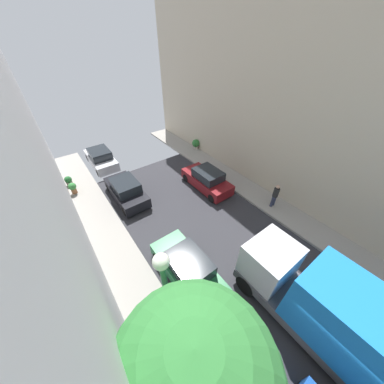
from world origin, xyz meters
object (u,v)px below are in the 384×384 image
at_px(potted_plant_0, 69,181).
at_px(potted_plant_5, 196,144).
at_px(parked_car_left_2, 188,268).
at_px(delivery_truck, 331,313).
at_px(parked_car_right_2, 207,180).
at_px(street_tree_2, 194,374).
at_px(parked_car_left_3, 126,190).
at_px(parked_car_left_4, 101,158).
at_px(pedestrian, 275,195).
at_px(potted_plant_2, 73,188).
at_px(lamp_post, 166,292).

distance_m(potted_plant_0, potted_plant_5, 11.53).
bearing_deg(parked_car_left_2, delivery_truck, -61.32).
xyz_separation_m(parked_car_right_2, potted_plant_5, (3.09, 5.37, -0.04)).
relative_size(parked_car_left_2, potted_plant_5, 4.32).
xyz_separation_m(delivery_truck, street_tree_2, (-5.15, 1.26, 2.93)).
height_order(parked_car_left_3, street_tree_2, street_tree_2).
height_order(parked_car_left_4, street_tree_2, street_tree_2).
height_order(parked_car_left_2, parked_car_right_2, same).
height_order(pedestrian, potted_plant_5, pedestrian).
xyz_separation_m(parked_car_left_4, pedestrian, (7.55, -12.40, 0.35)).
height_order(parked_car_left_3, parked_car_right_2, same).
bearing_deg(potted_plant_0, potted_plant_5, -5.06).
xyz_separation_m(delivery_truck, potted_plant_0, (-5.70, 16.33, -1.24)).
height_order(delivery_truck, potted_plant_2, delivery_truck).
bearing_deg(parked_car_left_2, potted_plant_2, 106.23).
distance_m(parked_car_left_3, parked_car_right_2, 5.91).
relative_size(delivery_truck, lamp_post, 1.25).
relative_size(potted_plant_2, lamp_post, 0.17).
bearing_deg(potted_plant_0, delivery_truck, -70.75).
xyz_separation_m(pedestrian, street_tree_2, (-10.00, -4.29, 3.64)).
bearing_deg(parked_car_left_4, parked_car_right_2, -56.02).
distance_m(parked_car_left_2, street_tree_2, 5.96).
distance_m(parked_car_right_2, delivery_truck, 10.36).
height_order(potted_plant_2, lamp_post, lamp_post).
bearing_deg(parked_car_left_3, pedestrian, -42.02).
relative_size(parked_car_left_2, parked_car_left_3, 1.00).
relative_size(potted_plant_0, potted_plant_2, 0.87).
distance_m(parked_car_left_2, parked_car_right_2, 7.36).
xyz_separation_m(pedestrian, potted_plant_0, (-10.55, 10.79, -0.53)).
height_order(parked_car_left_3, pedestrian, pedestrian).
relative_size(delivery_truck, potted_plant_0, 8.70).
bearing_deg(parked_car_right_2, lamp_post, -137.72).
relative_size(pedestrian, potted_plant_5, 1.77).
bearing_deg(street_tree_2, parked_car_left_4, 81.64).
bearing_deg(lamp_post, potted_plant_5, 49.15).
height_order(pedestrian, potted_plant_0, pedestrian).
distance_m(delivery_truck, potted_plant_5, 16.41).
distance_m(street_tree_2, lamp_post, 2.37).
height_order(street_tree_2, potted_plant_0, street_tree_2).
distance_m(parked_car_left_4, parked_car_right_2, 9.66).
height_order(parked_car_left_2, parked_car_left_4, same).
distance_m(street_tree_2, potted_plant_0, 15.65).
relative_size(parked_car_left_2, potted_plant_2, 4.79).
xyz_separation_m(parked_car_right_2, street_tree_2, (-7.85, -8.68, 4.00)).
bearing_deg(parked_car_left_4, potted_plant_2, -135.53).
bearing_deg(parked_car_left_2, pedestrian, 4.63).
bearing_deg(parked_car_left_3, delivery_truck, -77.67).
height_order(parked_car_left_2, parked_car_left_3, same).
xyz_separation_m(delivery_truck, potted_plant_5, (5.79, 15.32, -1.11)).
distance_m(pedestrian, street_tree_2, 11.48).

